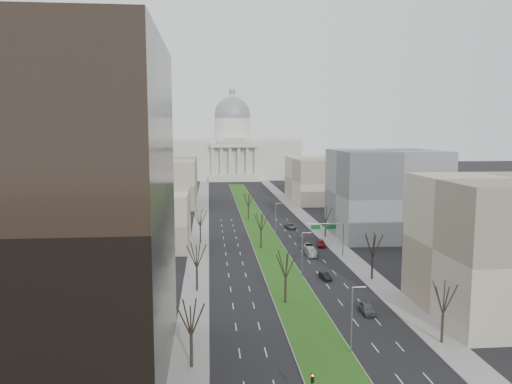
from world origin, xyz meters
TOP-DOWN VIEW (x-y plane):
  - ground at (0.00, 120.00)m, footprint 600.00×600.00m
  - median at (0.00, 118.99)m, footprint 8.00×222.03m
  - sidewalk_left at (-17.50, 95.00)m, footprint 5.00×330.00m
  - sidewalk_right at (17.50, 95.00)m, footprint 5.00×330.00m
  - capitol at (0.00, 269.59)m, footprint 80.00×46.00m
  - building_glass_tower at (-37.00, 18.00)m, footprint 34.00×30.00m
  - building_beige_left at (-33.00, 85.00)m, footprint 26.00×22.00m
  - building_tan_right at (33.00, 32.00)m, footprint 26.00×24.00m
  - building_grey_right at (34.00, 92.00)m, footprint 28.00×26.00m
  - building_far_left at (-35.00, 160.00)m, footprint 30.00×40.00m
  - building_far_right at (35.00, 165.00)m, footprint 30.00×40.00m
  - tree_left_near at (-17.20, 18.00)m, footprint 5.10×5.10m
  - tree_left_mid at (-17.20, 48.00)m, footprint 5.40×5.40m
  - tree_left_far at (-17.20, 88.00)m, footprint 5.28×5.28m
  - tree_right_near at (17.20, 22.00)m, footprint 5.16×5.16m
  - tree_right_mid at (17.20, 52.00)m, footprint 5.52×5.52m
  - tree_right_far at (17.20, 92.00)m, footprint 5.04×5.04m
  - tree_median_a at (-2.00, 40.00)m, footprint 5.40×5.40m
  - tree_median_b at (-2.00, 80.00)m, footprint 5.40×5.40m
  - tree_median_c at (-2.00, 120.00)m, footprint 5.40×5.40m
  - streetlamp_median_a at (3.76, 20.00)m, footprint 1.90×0.20m
  - streetlamp_median_b at (3.76, 55.00)m, footprint 1.90×0.20m
  - streetlamp_median_c at (3.76, 95.00)m, footprint 1.90×0.20m
  - mast_arm_signs at (13.49, 70.03)m, footprint 9.12×0.24m
  - car_grey_near at (10.47, 34.27)m, footprint 2.23×5.07m
  - car_black at (8.00, 53.04)m, footprint 2.03×4.25m
  - car_red at (13.50, 80.92)m, footprint 2.89×5.35m
  - car_grey_far at (9.59, 104.70)m, footprint 3.22×5.61m
  - box_van at (8.98, 72.58)m, footprint 2.02×7.84m

SIDE VIEW (x-z plane):
  - ground at x=0.00m, z-range 0.00..0.00m
  - sidewalk_left at x=-17.50m, z-range 0.00..0.15m
  - sidewalk_right at x=17.50m, z-range 0.00..0.15m
  - median at x=0.00m, z-range 0.00..0.20m
  - car_black at x=8.00m, z-range 0.00..1.35m
  - car_grey_far at x=9.59m, z-range 0.00..1.47m
  - car_red at x=13.50m, z-range 0.00..1.47m
  - car_grey_near at x=10.47m, z-range 0.00..1.70m
  - box_van at x=8.98m, z-range 0.00..2.17m
  - streetlamp_median_a at x=3.76m, z-range 0.23..9.39m
  - streetlamp_median_b at x=3.76m, z-range 0.23..9.39m
  - streetlamp_median_c at x=3.76m, z-range 0.23..9.39m
  - mast_arm_signs at x=13.49m, z-range 2.06..10.15m
  - tree_right_far at x=17.20m, z-range 1.99..11.07m
  - tree_left_near at x=-17.20m, z-range 2.02..11.20m
  - tree_right_near at x=17.20m, z-range 2.04..11.33m
  - tree_left_far at x=-17.20m, z-range 2.09..11.59m
  - tree_left_mid at x=-17.20m, z-range 2.14..11.86m
  - tree_median_a at x=-2.00m, z-range 2.14..11.86m
  - tree_median_b at x=-2.00m, z-range 2.14..11.86m
  - tree_median_c at x=-2.00m, z-range 2.14..11.86m
  - building_beige_left at x=-33.00m, z-range 0.00..14.00m
  - tree_right_mid at x=17.20m, z-range 2.19..12.12m
  - building_far_left at x=-35.00m, z-range 0.00..18.00m
  - building_far_right at x=35.00m, z-range 0.00..18.00m
  - building_tan_right at x=33.00m, z-range 0.00..22.00m
  - building_grey_right at x=34.00m, z-range 0.00..24.00m
  - capitol at x=0.00m, z-range -11.19..43.81m
  - building_glass_tower at x=-37.00m, z-range 0.00..40.00m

